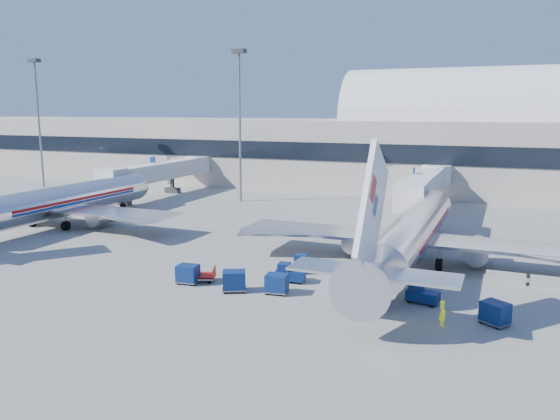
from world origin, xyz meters
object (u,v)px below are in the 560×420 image
at_px(airliner_mid, 54,203).
at_px(mast_west, 240,103).
at_px(mast_far_west, 38,104).
at_px(barrier_mid, 551,283).
at_px(cart_train_a, 277,283).
at_px(cart_solo_far, 495,313).
at_px(jetbridge_near, 426,184).
at_px(tug_left, 302,263).
at_px(tug_right, 422,294).
at_px(jetbridge_mid, 164,171).
at_px(airliner_main, 412,233).
at_px(ramp_worker, 443,313).
at_px(cart_solo_near, 354,291).
at_px(cart_train_c, 188,274).
at_px(tug_lead, 289,273).
at_px(cart_open_red, 202,276).
at_px(cart_train_b, 234,281).
at_px(barrier_near, 506,278).

xyz_separation_m(airliner_mid, mast_west, (12.00, 25.49, 11.87)).
height_order(mast_far_west, barrier_mid, mast_far_west).
distance_m(cart_train_a, cart_solo_far, 15.49).
bearing_deg(barrier_mid, jetbridge_near, 115.44).
height_order(tug_left, cart_train_a, tug_left).
relative_size(barrier_mid, tug_right, 1.23).
bearing_deg(airliner_mid, tug_left, -9.47).
xyz_separation_m(jetbridge_mid, cart_solo_far, (51.84, -38.41, -3.12)).
height_order(airliner_main, ramp_worker, airliner_main).
distance_m(mast_far_west, cart_solo_far, 87.21).
distance_m(airliner_mid, barrier_mid, 53.42).
height_order(airliner_mid, cart_solo_near, airliner_mid).
bearing_deg(cart_solo_far, cart_solo_near, -147.96).
xyz_separation_m(barrier_mid, tug_left, (-19.67, -3.10, 0.27)).
xyz_separation_m(cart_train_c, ramp_worker, (19.93, -1.19, 0.06)).
bearing_deg(barrier_mid, cart_solo_near, -144.64).
relative_size(cart_train_c, cart_solo_near, 0.79).
height_order(tug_lead, cart_train_c, tug_lead).
height_order(mast_far_west, cart_open_red, mast_far_west).
relative_size(jetbridge_mid, tug_left, 10.84).
height_order(tug_right, ramp_worker, ramp_worker).
bearing_deg(mast_far_west, tug_left, -26.78).
height_order(tug_lead, cart_open_red, tug_lead).
bearing_deg(mast_west, airliner_mid, -115.21).
relative_size(airliner_mid, cart_train_b, 16.44).
bearing_deg(barrier_near, tug_left, -169.27).
height_order(barrier_near, cart_open_red, barrier_near).
bearing_deg(jetbridge_near, mast_west, -178.32).
bearing_deg(jetbridge_near, cart_train_a, -98.41).
height_order(airliner_main, cart_train_a, airliner_main).
bearing_deg(cart_open_red, cart_train_a, -25.84).
xyz_separation_m(mast_far_west, cart_train_b, (58.71, -38.24, -13.93)).
xyz_separation_m(mast_west, ramp_worker, (34.30, -39.14, -13.92)).
bearing_deg(cart_train_a, tug_lead, 86.44).
relative_size(barrier_near, cart_train_b, 1.32).
relative_size(tug_right, cart_train_c, 1.31).
relative_size(barrier_near, cart_solo_far, 1.39).
distance_m(barrier_mid, tug_lead, 20.59).
relative_size(cart_solo_near, cart_solo_far, 1.08).
height_order(barrier_near, tug_right, tug_right).
xyz_separation_m(barrier_near, tug_left, (-16.37, -3.10, 0.27)).
distance_m(tug_lead, cart_train_c, 8.18).
xyz_separation_m(tug_lead, cart_train_c, (-7.36, -3.56, 0.11)).
bearing_deg(cart_train_b, airliner_mid, 130.80).
relative_size(tug_left, cart_open_red, 0.96).
relative_size(mast_far_west, tug_lead, 8.91).
xyz_separation_m(tug_left, cart_solo_far, (15.81, -6.50, 0.09)).
bearing_deg(cart_train_b, ramp_worker, -29.97).
bearing_deg(cart_solo_near, mast_west, 136.00).
height_order(cart_solo_near, cart_open_red, cart_solo_near).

